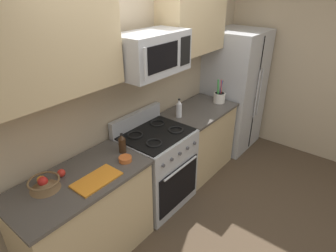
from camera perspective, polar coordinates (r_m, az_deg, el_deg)
ground_plane at (r=3.35m, az=7.47°, el=-19.11°), size 16.00×16.00×0.00m
wall_back at (r=3.20m, az=-7.90°, el=6.61°), size 8.00×0.10×2.60m
counter_left at (r=2.86m, az=-16.07°, el=-17.28°), size 1.22×0.64×0.91m
range_oven at (r=3.35m, az=-2.32°, el=-8.19°), size 0.76×0.68×1.09m
counter_right at (r=3.96m, az=6.03°, el=-2.59°), size 0.98×0.64×0.91m
refrigerator at (r=4.51m, az=12.95°, el=6.82°), size 0.83×0.75×1.79m
wall_right at (r=4.64m, az=24.07°, el=11.01°), size 0.10×8.00×2.60m
microwave at (r=2.82m, az=-3.28°, el=14.32°), size 0.76×0.44×0.39m
upper_cabinets_left at (r=2.28m, az=-23.75°, el=13.71°), size 1.21×0.34×0.71m
upper_cabinets_right at (r=3.56m, az=4.90°, el=19.91°), size 0.97×0.34×0.71m
utensil_crock at (r=3.97m, az=10.18°, el=5.70°), size 0.16×0.16×0.33m
fruit_basket at (r=2.53m, az=-23.43°, el=-10.47°), size 0.25×0.25×0.11m
apple_loose at (r=2.63m, az=-20.46°, el=-8.75°), size 0.07×0.07×0.07m
cutting_board at (r=2.51m, az=-13.99°, el=-10.33°), size 0.40×0.22×0.02m
bottle_soy at (r=2.79m, az=-9.11°, el=-3.50°), size 0.07×0.07×0.20m
bottle_vinegar at (r=3.47m, az=2.20°, el=3.45°), size 0.07×0.07×0.23m
prep_bowl at (r=2.69m, az=-8.50°, el=-6.47°), size 0.12×0.12×0.05m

